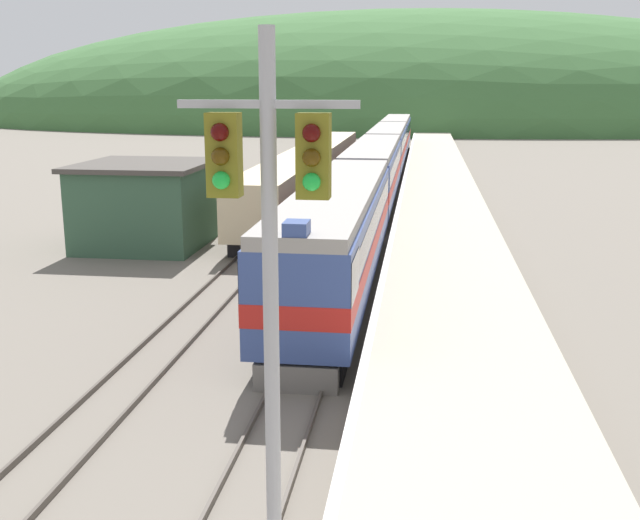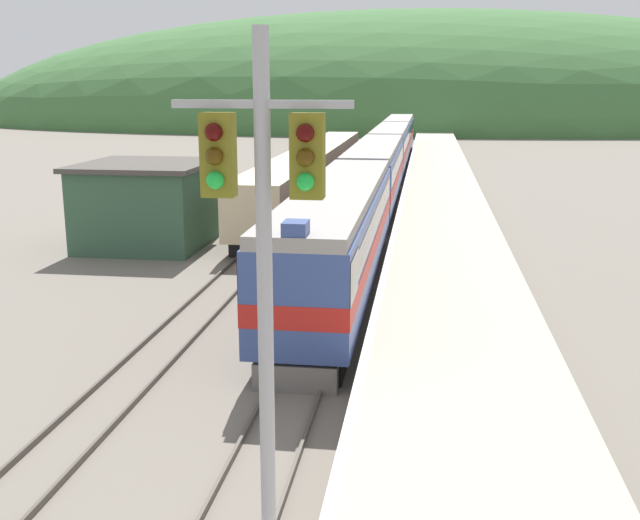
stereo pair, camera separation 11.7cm
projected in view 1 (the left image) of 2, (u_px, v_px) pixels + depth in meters
The scene contains 11 objects.
track_main at pixel (391, 164), 76.38m from camera, with size 1.52×180.00×0.16m.
track_siding at pixel (345, 164), 77.00m from camera, with size 1.52×180.00×0.16m.
platform at pixel (438, 188), 56.42m from camera, with size 5.43×140.00×0.92m.
distant_hills at pixel (408, 124), 154.87m from camera, with size 191.07×85.98×45.09m.
station_shed at pixel (146, 204), 37.95m from camera, with size 6.35×6.79×4.25m.
express_train_lead_car at pixel (337, 236), 29.06m from camera, with size 2.99×20.35×4.63m.
carriage_second at pixel (373, 174), 49.26m from camera, with size 2.98×19.32×4.27m.
carriage_third at pixel (388, 148), 68.73m from camera, with size 2.98×19.32×4.27m.
carriage_fourth at pixel (396, 134), 88.21m from camera, with size 2.98×19.32×4.27m.
siding_train at pixel (311, 174), 53.32m from camera, with size 2.90×39.22×3.60m.
signal_mast_main at pixel (270, 276), 9.34m from camera, with size 2.20×0.42×8.77m.
Camera 1 is at (3.20, -6.86, 8.10)m, focal length 42.00 mm.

